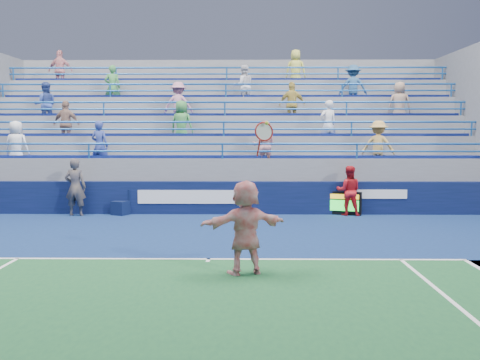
{
  "coord_description": "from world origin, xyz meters",
  "views": [
    {
      "loc": [
        0.82,
        -11.2,
        2.7
      ],
      "look_at": [
        0.64,
        2.5,
        1.5
      ],
      "focal_mm": 40.0,
      "sensor_mm": 36.0,
      "label": 1
    }
  ],
  "objects_px": {
    "judge_chair": "(121,207)",
    "tennis_player": "(245,227)",
    "serve_speed_board": "(344,203)",
    "ball_girl": "(349,191)",
    "line_judge": "(75,187)"
  },
  "relations": [
    {
      "from": "tennis_player",
      "to": "ball_girl",
      "type": "distance_m",
      "value": 8.11
    },
    {
      "from": "tennis_player",
      "to": "ball_girl",
      "type": "relative_size",
      "value": 1.78
    },
    {
      "from": "judge_chair",
      "to": "tennis_player",
      "type": "height_order",
      "value": "tennis_player"
    },
    {
      "from": "judge_chair",
      "to": "line_judge",
      "type": "bearing_deg",
      "value": -170.87
    },
    {
      "from": "judge_chair",
      "to": "tennis_player",
      "type": "bearing_deg",
      "value": -60.72
    },
    {
      "from": "serve_speed_board",
      "to": "judge_chair",
      "type": "height_order",
      "value": "judge_chair"
    },
    {
      "from": "serve_speed_board",
      "to": "line_judge",
      "type": "distance_m",
      "value": 8.82
    },
    {
      "from": "judge_chair",
      "to": "line_judge",
      "type": "distance_m",
      "value": 1.59
    },
    {
      "from": "judge_chair",
      "to": "ball_girl",
      "type": "distance_m",
      "value": 7.54
    },
    {
      "from": "serve_speed_board",
      "to": "ball_girl",
      "type": "xyz_separation_m",
      "value": [
        0.13,
        -0.05,
        0.42
      ]
    },
    {
      "from": "judge_chair",
      "to": "ball_girl",
      "type": "height_order",
      "value": "ball_girl"
    },
    {
      "from": "tennis_player",
      "to": "line_judge",
      "type": "height_order",
      "value": "tennis_player"
    },
    {
      "from": "judge_chair",
      "to": "ball_girl",
      "type": "xyz_separation_m",
      "value": [
        7.52,
        -0.02,
        0.55
      ]
    },
    {
      "from": "judge_chair",
      "to": "line_judge",
      "type": "xyz_separation_m",
      "value": [
        -1.42,
        -0.23,
        0.68
      ]
    },
    {
      "from": "serve_speed_board",
      "to": "ball_girl",
      "type": "distance_m",
      "value": 0.45
    }
  ]
}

